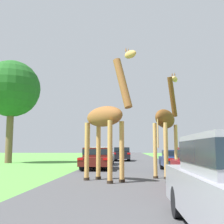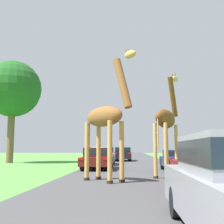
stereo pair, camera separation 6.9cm
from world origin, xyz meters
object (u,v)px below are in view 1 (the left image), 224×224
Objects in this scene: car_queue_left at (178,159)px; car_rear_follower at (97,157)px; car_far_ahead at (212,167)px; car_verge_right at (122,154)px; tree_centre_back at (12,89)px; giraffe_companion at (166,122)px; giraffe_near_road at (106,119)px; car_queue_right at (102,155)px.

car_queue_left is 0.95× the size of car_rear_follower.
car_queue_left is at bearing 88.13° from car_far_ahead.
car_verge_right is at bearing 104.85° from car_queue_left.
car_verge_right is at bearing 27.50° from tree_centre_back.
car_queue_left is 13.88m from car_verge_right.
car_queue_left is at bearing 101.13° from giraffe_companion.
tree_centre_back reaches higher than car_queue_left.
giraffe_near_road reaches higher than car_far_ahead.
car_queue_right is at bearing -101.93° from car_verge_right.
car_far_ahead is 21.04m from car_verge_right.
car_queue_right is at bearing -11.94° from tree_centre_back.
tree_centre_back is at bearing -152.50° from car_verge_right.
giraffe_companion is at bearing -107.63° from car_queue_left.
tree_centre_back is at bearing 148.88° from car_queue_left.
giraffe_companion is 10.76m from car_queue_right.
giraffe_companion reaches higher than car_queue_left.
car_queue_left is 7.36m from car_far_ahead.
car_queue_right reaches higher than car_verge_right.
giraffe_companion reaches higher than car_verge_right.
car_verge_right is at bearing 99.07° from car_far_ahead.
car_rear_follower is (-4.60, 8.72, 0.01)m from car_far_ahead.
car_far_ahead is 21.36m from tree_centre_back.
car_queue_left is (3.75, 5.33, -1.80)m from giraffe_near_road.
car_rear_follower is at bearing -38.04° from tree_centre_back.
car_rear_follower is 12.61m from tree_centre_back.
giraffe_near_road is 1.16× the size of car_rear_follower.
car_rear_follower is (-1.09, 6.69, -1.75)m from giraffe_near_road.
car_far_ahead is (3.51, -2.03, -1.75)m from giraffe_near_road.
car_far_ahead is at bearing -91.87° from car_queue_left.
giraffe_near_road reaches higher than car_rear_follower.
car_queue_right is (-3.94, 9.86, -1.75)m from giraffe_companion.
car_verge_right is 1.00× the size of car_rear_follower.
giraffe_companion reaches higher than car_far_ahead.
giraffe_companion is 6.36m from car_rear_follower.
car_queue_left is 0.95× the size of car_far_ahead.
car_far_ahead is (0.86, -3.90, -1.78)m from giraffe_companion.
car_queue_left is 5.03m from car_rear_follower.
giraffe_companion is 4.07m from car_queue_left.
tree_centre_back is (-8.74, 6.84, 5.98)m from car_rear_follower.
tree_centre_back is (-12.49, 11.66, 4.20)m from giraffe_companion.
car_far_ahead is at bearing 104.25° from giraffe_near_road.
car_queue_right is 14.57m from car_far_ahead.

